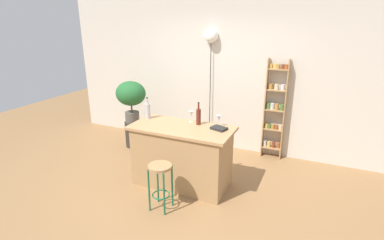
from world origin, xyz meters
TOP-DOWN VIEW (x-y plane):
  - ground at (0.00, 0.00)m, footprint 12.00×12.00m
  - back_wall at (0.00, 1.95)m, footprint 6.40×0.10m
  - kitchen_counter at (0.00, 0.30)m, footprint 1.48×0.71m
  - bar_stool at (0.02, -0.38)m, footprint 0.30×0.30m
  - spice_shelf at (1.05, 1.80)m, footprint 0.35×0.15m
  - plant_stool at (-1.49, 1.19)m, footprint 0.31×0.31m
  - potted_plant at (-1.49, 1.19)m, footprint 0.57×0.51m
  - bottle_soda_blue at (-0.64, 0.44)m, footprint 0.08×0.08m
  - bottle_wine_red at (0.18, 0.49)m, footprint 0.07×0.07m
  - wine_glass_left at (0.03, 0.56)m, footprint 0.07×0.07m
  - wine_glass_center at (0.47, 0.54)m, footprint 0.07×0.07m
  - cookbook at (0.52, 0.42)m, footprint 0.25×0.21m
  - pendant_globe_light at (-0.16, 1.84)m, footprint 0.24×0.24m

SIDE VIEW (x-z plane):
  - ground at x=0.00m, z-range 0.00..0.00m
  - plant_stool at x=-1.49m, z-range 0.00..0.49m
  - kitchen_counter at x=0.00m, z-range 0.00..0.91m
  - bar_stool at x=0.02m, z-range 0.15..0.77m
  - spice_shelf at x=1.05m, z-range 0.02..1.78m
  - cookbook at x=0.52m, z-range 0.91..0.95m
  - potted_plant at x=-1.49m, z-range 0.62..1.41m
  - wine_glass_left at x=0.03m, z-range 0.95..1.11m
  - wine_glass_center at x=0.47m, z-range 0.95..1.11m
  - bottle_wine_red at x=0.18m, z-range 0.87..1.20m
  - bottle_soda_blue at x=-0.64m, z-range 0.87..1.20m
  - back_wall at x=0.00m, z-range 0.00..2.80m
  - pendant_globe_light at x=-0.16m, z-range 0.96..3.17m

